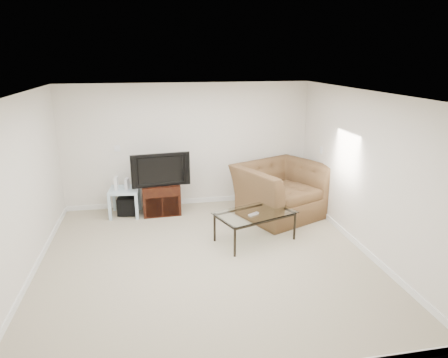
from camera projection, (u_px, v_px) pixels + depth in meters
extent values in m
plane|color=tan|center=(206.00, 259.00, 6.13)|extent=(5.00, 5.00, 0.00)
plane|color=white|center=(204.00, 94.00, 5.39)|extent=(5.00, 5.00, 0.00)
cube|color=silver|center=(188.00, 145.00, 8.11)|extent=(5.00, 0.02, 2.50)
cube|color=silver|center=(20.00, 192.00, 5.32)|extent=(0.02, 5.00, 2.50)
cube|color=silver|center=(364.00, 173.00, 6.20)|extent=(0.02, 5.00, 2.50)
cube|color=white|center=(117.00, 148.00, 7.85)|extent=(0.12, 0.02, 0.12)
cube|color=white|center=(321.00, 150.00, 7.70)|extent=(0.02, 0.09, 0.13)
cube|color=white|center=(324.00, 202.00, 7.70)|extent=(0.02, 0.08, 0.12)
cube|color=black|center=(161.00, 190.00, 7.76)|extent=(0.42, 0.30, 0.06)
imported|color=black|center=(160.00, 168.00, 7.65)|extent=(1.06, 0.32, 0.64)
cube|color=black|center=(127.00, 205.00, 7.82)|extent=(0.38, 0.38, 0.34)
cube|color=white|center=(116.00, 183.00, 7.63)|extent=(0.07, 0.18, 0.25)
cube|color=silver|center=(127.00, 184.00, 7.65)|extent=(0.09, 0.17, 0.21)
imported|color=#4A3221|center=(281.00, 182.00, 7.66)|extent=(1.83, 1.55, 1.36)
cube|color=#B2B2B7|center=(254.00, 214.00, 6.52)|extent=(0.20, 0.15, 0.02)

